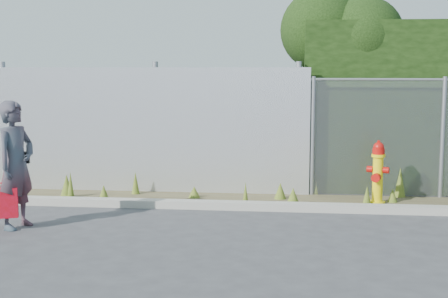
% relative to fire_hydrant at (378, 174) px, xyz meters
% --- Properties ---
extents(ground, '(80.00, 80.00, 0.00)m').
position_rel_fire_hydrant_xyz_m(ground, '(-2.08, -2.39, -0.51)').
color(ground, '#393A3C').
rests_on(ground, ground).
extents(curb, '(16.00, 0.22, 0.12)m').
position_rel_fire_hydrant_xyz_m(curb, '(-2.08, -0.59, -0.45)').
color(curb, gray).
rests_on(curb, ground).
extents(weed_strip, '(16.00, 1.33, 0.52)m').
position_rel_fire_hydrant_xyz_m(weed_strip, '(-2.22, 0.06, -0.39)').
color(weed_strip, '#4A422A').
rests_on(weed_strip, ground).
extents(corrugated_fence, '(8.50, 0.21, 2.30)m').
position_rel_fire_hydrant_xyz_m(corrugated_fence, '(-5.32, 0.61, 0.60)').
color(corrugated_fence, silver).
rests_on(corrugated_fence, ground).
extents(fire_hydrant, '(0.35, 0.31, 1.04)m').
position_rel_fire_hydrant_xyz_m(fire_hydrant, '(0.00, 0.00, 0.00)').
color(fire_hydrant, yellow).
rests_on(fire_hydrant, ground).
extents(woman, '(0.58, 0.73, 1.75)m').
position_rel_fire_hydrant_xyz_m(woman, '(-5.13, -2.03, 0.37)').
color(woman, '#105D6B').
rests_on(woman, ground).
extents(red_tote_bag, '(0.37, 0.14, 0.48)m').
position_rel_fire_hydrant_xyz_m(red_tote_bag, '(-5.23, -2.22, -0.12)').
color(red_tote_bag, '#AE090C').
extents(black_shoulder_bag, '(0.22, 0.09, 0.16)m').
position_rel_fire_hydrant_xyz_m(black_shoulder_bag, '(-5.14, -1.81, 0.44)').
color(black_shoulder_bag, black).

